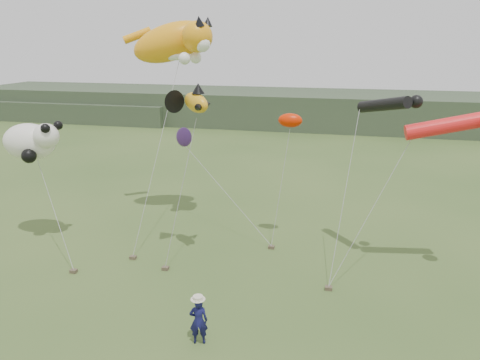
# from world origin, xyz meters

# --- Properties ---
(ground) EXTENTS (120.00, 120.00, 0.00)m
(ground) POSITION_xyz_m (0.00, 0.00, 0.00)
(ground) COLOR #385123
(ground) RESTS_ON ground
(headland) EXTENTS (90.00, 13.00, 4.00)m
(headland) POSITION_xyz_m (-3.11, 44.69, 1.92)
(headland) COLOR #2D3D28
(headland) RESTS_ON ground
(festival_attendant) EXTENTS (0.72, 0.56, 1.74)m
(festival_attendant) POSITION_xyz_m (0.08, -0.44, 0.87)
(festival_attendant) COLOR #121346
(festival_attendant) RESTS_ON ground
(sandbag_anchors) EXTENTS (11.69, 4.90, 0.15)m
(sandbag_anchors) POSITION_xyz_m (-1.97, 4.91, 0.08)
(sandbag_anchors) COLOR brown
(sandbag_anchors) RESTS_ON ground
(cat_kite) EXTENTS (5.69, 3.26, 3.09)m
(cat_kite) POSITION_xyz_m (-4.59, 10.67, 10.10)
(cat_kite) COLOR orange
(cat_kite) RESTS_ON ground
(fish_kite) EXTENTS (2.85, 1.86, 1.39)m
(fish_kite) POSITION_xyz_m (-2.43, 5.95, 7.57)
(fish_kite) COLOR orange
(fish_kite) RESTS_ON ground
(tube_kites) EXTENTS (5.75, 2.91, 1.91)m
(tube_kites) POSITION_xyz_m (8.08, 7.35, 7.03)
(tube_kites) COLOR black
(tube_kites) RESTS_ON ground
(panda_kite) EXTENTS (3.28, 2.12, 2.04)m
(panda_kite) POSITION_xyz_m (-10.86, 6.26, 5.28)
(panda_kite) COLOR white
(panda_kite) RESTS_ON ground
(misc_kites) EXTENTS (7.44, 2.87, 2.48)m
(misc_kites) POSITION_xyz_m (-1.56, 10.12, 5.57)
(misc_kites) COLOR red
(misc_kites) RESTS_ON ground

